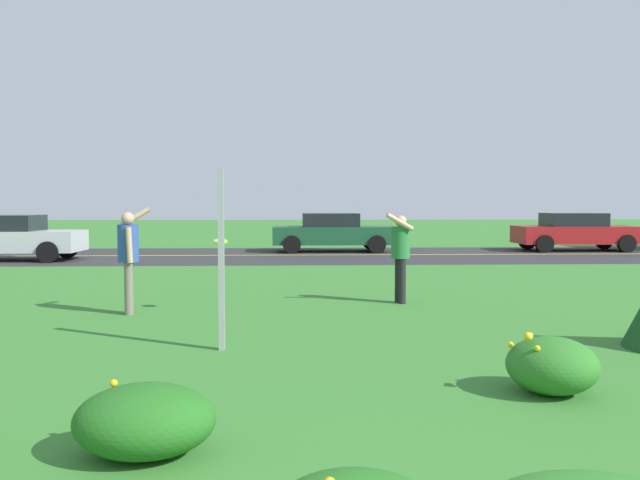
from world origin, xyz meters
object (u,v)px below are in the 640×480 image
sign_post_near_path (221,260)px  car_dark_green_center_right (332,232)px  person_thrower_blue_shirt (129,253)px  car_silver_center_left (8,237)px  person_catcher_green_shirt (400,251)px  frisbee_lime (221,241)px  car_red_rightmost (575,232)px

sign_post_near_path → car_dark_green_center_right: 16.78m
person_thrower_blue_shirt → car_silver_center_left: 12.23m
sign_post_near_path → person_catcher_green_shirt: bearing=52.6°
car_silver_center_left → sign_post_near_path: bearing=-58.3°
frisbee_lime → car_red_rightmost: 18.33m
sign_post_near_path → car_red_rightmost: 20.34m
person_thrower_blue_shirt → sign_post_near_path: bearing=-56.7°
sign_post_near_path → frisbee_lime: sign_post_near_path is taller
car_silver_center_left → frisbee_lime: bearing=-53.0°
frisbee_lime → car_silver_center_left: 13.04m
sign_post_near_path → car_dark_green_center_right: (2.44, 16.60, -0.39)m
person_catcher_green_shirt → car_silver_center_left: size_ratio=0.37×
sign_post_near_path → person_thrower_blue_shirt: (-1.80, 2.75, -0.11)m
person_thrower_blue_shirt → frisbee_lime: 1.51m
person_catcher_green_shirt → car_red_rightmost: bearing=55.3°
person_thrower_blue_shirt → car_red_rightmost: size_ratio=0.39×
sign_post_near_path → car_silver_center_left: size_ratio=0.50×
person_catcher_green_shirt → frisbee_lime: size_ratio=6.89×
person_thrower_blue_shirt → car_dark_green_center_right: bearing=73.0°
car_silver_center_left → car_red_rightmost: bearing=9.7°
person_catcher_green_shirt → car_silver_center_left: (-11.01, 9.45, -0.22)m
person_thrower_blue_shirt → car_dark_green_center_right: (4.24, 13.85, -0.27)m
car_silver_center_left → car_dark_green_center_right: same height
frisbee_lime → car_dark_green_center_right: car_dark_green_center_right is taller
person_catcher_green_shirt → car_silver_center_left: person_catcher_green_shirt is taller
person_thrower_blue_shirt → person_catcher_green_shirt: (4.67, 1.00, -0.05)m
person_thrower_blue_shirt → car_red_rightmost: (13.56, 13.85, -0.27)m
person_thrower_blue_shirt → person_catcher_green_shirt: bearing=12.1°
person_thrower_blue_shirt → car_dark_green_center_right: person_thrower_blue_shirt is taller
car_silver_center_left → car_red_rightmost: 20.18m
sign_post_near_path → car_dark_green_center_right: bearing=81.7°
sign_post_near_path → car_silver_center_left: 15.52m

